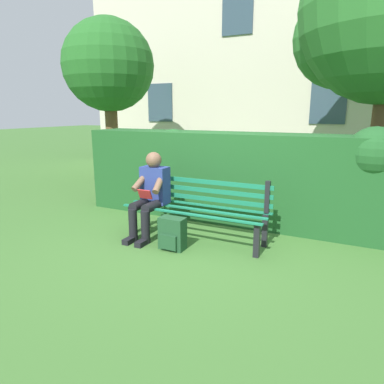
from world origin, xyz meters
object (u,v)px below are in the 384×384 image
park_bench (198,207)px  person_seated (151,192)px  tree_far (107,69)px  backpack (172,234)px

park_bench → person_seated: (0.64, 0.19, 0.17)m
tree_far → park_bench: bearing=142.2°
park_bench → backpack: (0.12, 0.51, -0.25)m
backpack → tree_far: 5.87m
park_bench → tree_far: size_ratio=0.50×
backpack → person_seated: bearing=-31.4°
tree_far → backpack: bearing=137.0°
park_bench → backpack: park_bench is taller
park_bench → backpack: size_ratio=4.75×
person_seated → backpack: person_seated is taller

